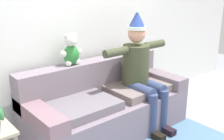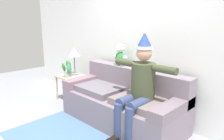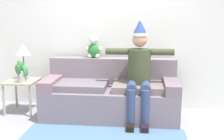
% 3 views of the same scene
% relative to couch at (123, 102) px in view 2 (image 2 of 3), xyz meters
% --- Properties ---
extents(back_wall, '(7.00, 0.10, 2.70)m').
position_rel_couch_xyz_m(back_wall, '(0.00, 0.52, 1.01)').
color(back_wall, white).
rests_on(back_wall, ground_plane).
extents(couch, '(2.06, 0.88, 0.88)m').
position_rel_couch_xyz_m(couch, '(0.00, 0.00, 0.00)').
color(couch, slate).
rests_on(couch, ground_plane).
extents(person_seated, '(1.02, 0.77, 1.53)m').
position_rel_couch_xyz_m(person_seated, '(0.44, -0.17, 0.44)').
color(person_seated, '#3F462D').
rests_on(person_seated, ground_plane).
extents(teddy_bear, '(0.29, 0.17, 0.38)m').
position_rel_couch_xyz_m(teddy_bear, '(-0.31, 0.26, 0.71)').
color(teddy_bear, '#2E8238').
rests_on(teddy_bear, couch).
extents(side_table, '(0.49, 0.50, 0.53)m').
position_rel_couch_xyz_m(side_table, '(-1.46, -0.01, 0.10)').
color(side_table, '#ADA38C').
rests_on(side_table, ground_plane).
extents(table_lamp, '(0.24, 0.24, 0.58)m').
position_rel_couch_xyz_m(table_lamp, '(-1.45, 0.09, 0.65)').
color(table_lamp, gray).
rests_on(table_lamp, side_table).
extents(potted_plant, '(0.24, 0.24, 0.36)m').
position_rel_couch_xyz_m(potted_plant, '(-1.39, -0.13, 0.34)').
color(potted_plant, '#AEADAF').
rests_on(potted_plant, side_table).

